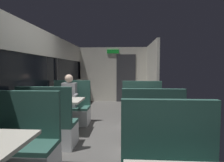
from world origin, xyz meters
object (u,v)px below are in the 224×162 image
bench_mid_window_facing_entry (71,111)px  bench_rear_aisle_facing_end (151,135)px  bench_near_window_facing_entry (20,151)px  dining_table_mid_window (61,104)px  bench_mid_window_facing_end (49,129)px  dining_table_rear_aisle (146,107)px  seated_passenger (70,103)px  bench_rear_aisle_facing_entry (142,114)px

bench_mid_window_facing_entry → bench_rear_aisle_facing_end: 2.40m
bench_near_window_facing_entry → bench_rear_aisle_facing_end: 1.92m
dining_table_mid_window → bench_mid_window_facing_end: bench_mid_window_facing_end is taller
dining_table_mid_window → dining_table_rear_aisle: bearing=-6.4°
seated_passenger → dining_table_rear_aisle: bearing=-24.8°
bench_mid_window_facing_end → bench_rear_aisle_facing_entry: size_ratio=1.00×
bench_near_window_facing_entry → bench_mid_window_facing_entry: (0.00, 2.30, 0.00)m
dining_table_mid_window → bench_near_window_facing_entry: bearing=-90.0°
dining_table_mid_window → bench_rear_aisle_facing_entry: (1.79, 0.50, -0.31)m
bench_near_window_facing_entry → dining_table_rear_aisle: bench_near_window_facing_entry is taller
dining_table_rear_aisle → bench_rear_aisle_facing_end: 0.77m
bench_near_window_facing_entry → dining_table_mid_window: bearing=90.0°
bench_mid_window_facing_entry → bench_near_window_facing_entry: bearing=-90.0°
bench_mid_window_facing_entry → dining_table_rear_aisle: (1.79, -0.90, 0.31)m
bench_rear_aisle_facing_end → bench_mid_window_facing_end: bearing=173.6°
bench_near_window_facing_entry → seated_passenger: seated_passenger is taller
bench_mid_window_facing_entry → dining_table_rear_aisle: bearing=-26.7°
bench_near_window_facing_entry → bench_rear_aisle_facing_entry: (1.79, 2.10, 0.00)m
bench_mid_window_facing_end → bench_rear_aisle_facing_end: same height
bench_near_window_facing_entry → dining_table_rear_aisle: 2.30m
dining_table_rear_aisle → seated_passenger: bearing=155.2°
dining_table_rear_aisle → bench_rear_aisle_facing_end: bench_rear_aisle_facing_end is taller
seated_passenger → dining_table_mid_window: bearing=-90.0°
bench_near_window_facing_entry → dining_table_rear_aisle: (1.79, 1.40, 0.31)m
bench_mid_window_facing_end → bench_rear_aisle_facing_end: 1.80m
bench_mid_window_facing_end → bench_rear_aisle_facing_entry: (1.79, 1.20, 0.00)m
bench_mid_window_facing_entry → bench_rear_aisle_facing_entry: same height
bench_rear_aisle_facing_end → bench_near_window_facing_entry: bearing=-158.5°
bench_mid_window_facing_end → bench_rear_aisle_facing_entry: bearing=33.8°
bench_near_window_facing_entry → seated_passenger: 2.24m
bench_mid_window_facing_entry → dining_table_mid_window: bearing=-90.0°
bench_near_window_facing_entry → bench_rear_aisle_facing_entry: same height
bench_near_window_facing_entry → bench_mid_window_facing_entry: 2.30m
dining_table_mid_window → dining_table_rear_aisle: 1.80m
dining_table_rear_aisle → bench_mid_window_facing_entry: bearing=153.3°
bench_mid_window_facing_end → bench_rear_aisle_facing_end: size_ratio=1.00×
dining_table_mid_window → bench_mid_window_facing_end: (0.00, -0.70, -0.31)m
bench_mid_window_facing_entry → dining_table_rear_aisle: bench_mid_window_facing_entry is taller
bench_rear_aisle_facing_entry → seated_passenger: seated_passenger is taller
dining_table_mid_window → dining_table_rear_aisle: size_ratio=1.00×
bench_rear_aisle_facing_end → bench_rear_aisle_facing_entry: (0.00, 1.40, 0.00)m
seated_passenger → bench_mid_window_facing_end: bearing=-90.0°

